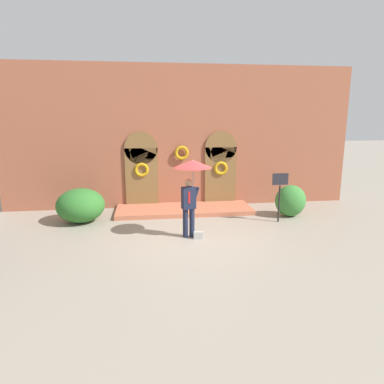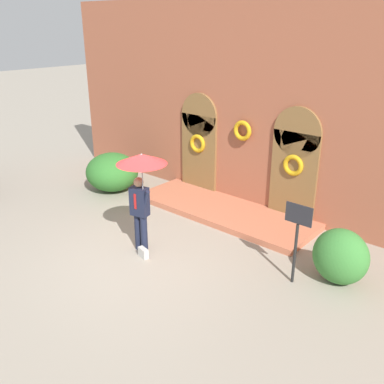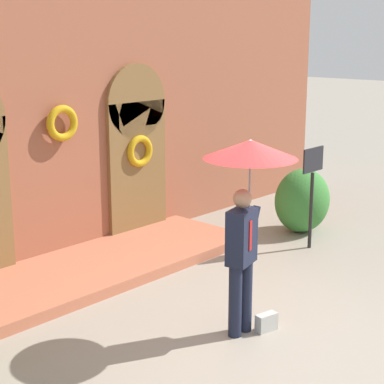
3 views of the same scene
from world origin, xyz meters
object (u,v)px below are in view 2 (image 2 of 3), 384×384
object	(u,v)px
handbag	(143,253)
sign_post	(297,231)
shrub_right	(341,256)
person_with_umbrella	(141,174)
shrub_left	(112,172)

from	to	relation	value
handbag	sign_post	distance (m)	3.47
sign_post	shrub_right	distance (m)	1.09
person_with_umbrella	handbag	bearing A→B (deg)	-49.53
handbag	shrub_right	world-z (taller)	shrub_right
sign_post	handbag	bearing A→B (deg)	-156.47
sign_post	person_with_umbrella	bearing A→B (deg)	-160.72
sign_post	shrub_left	size ratio (longest dim) A/B	1.04
person_with_umbrella	handbag	distance (m)	1.82
handbag	shrub_left	xyz separation A→B (m)	(-3.79, 2.24, 0.48)
handbag	sign_post	xyz separation A→B (m)	(3.03, 1.32, 1.05)
sign_post	shrub_right	size ratio (longest dim) A/B	1.48
handbag	sign_post	size ratio (longest dim) A/B	0.16
person_with_umbrella	shrub_right	world-z (taller)	person_with_umbrella
sign_post	shrub_left	world-z (taller)	sign_post
person_with_umbrella	handbag	world-z (taller)	person_with_umbrella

